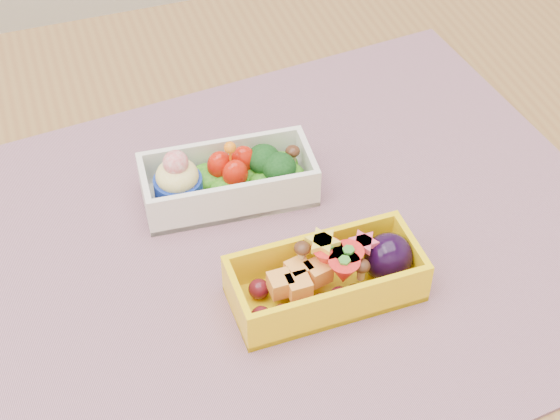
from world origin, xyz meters
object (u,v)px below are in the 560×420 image
object	(u,v)px
bento_white	(227,179)
bento_yellow	(330,276)
table	(250,318)
placemat	(274,248)

from	to	relation	value
bento_white	bento_yellow	xyz separation A→B (m)	(0.04, -0.14, 0.00)
bento_white	bento_yellow	world-z (taller)	bento_white
table	placemat	bearing A→B (deg)	-24.98
table	bento_white	distance (m)	0.14
bento_white	placemat	bearing A→B (deg)	-70.78
table	bento_yellow	bearing A→B (deg)	-57.73
table	placemat	world-z (taller)	placemat
table	bento_white	xyz separation A→B (m)	(0.00, 0.06, 0.12)
bento_yellow	bento_white	bearing A→B (deg)	107.58
placemat	bento_yellow	distance (m)	0.07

